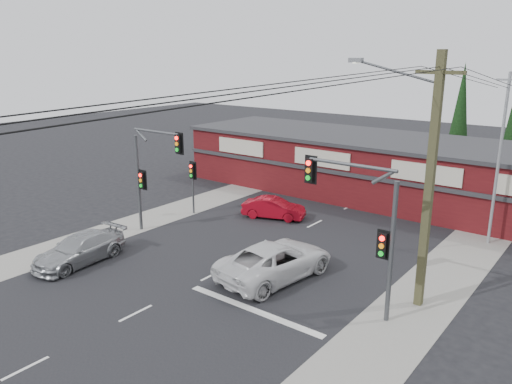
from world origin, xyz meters
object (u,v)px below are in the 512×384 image
Objects in this scene: silver_suv at (79,249)px; red_sedan at (274,208)px; utility_pole at (427,175)px; shop_building at (362,164)px; white_suv at (275,260)px.

red_sedan is at bearing 68.80° from silver_suv.
red_sedan is at bearing 153.84° from utility_pole.
silver_suv reaches higher than red_sedan.
red_sedan is 0.14× the size of shop_building.
white_suv is 1.53× the size of red_sedan.
white_suv is 15.87m from shop_building.
white_suv is 0.59× the size of utility_pole.
white_suv is at bearing -166.31° from utility_pole.
shop_building is at bearing 123.76° from utility_pole.
white_suv is at bearing -163.62° from red_sedan.
red_sedan is 0.39× the size of utility_pole.
utility_pole reaches higher than white_suv.
silver_suv is at bearing 143.21° from red_sedan.
silver_suv is 11.86m from red_sedan.
utility_pole is at bearing -56.24° from shop_building.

